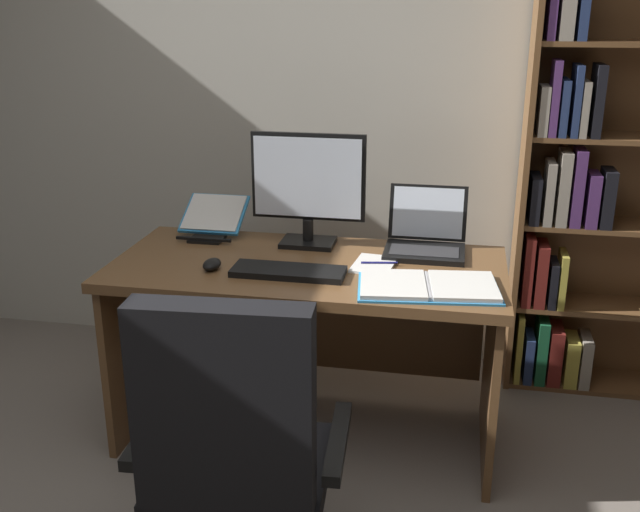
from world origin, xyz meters
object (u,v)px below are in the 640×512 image
Objects in this scene: reading_stand_with_book at (213,218)px; notepad at (374,264)px; laptop at (426,239)px; desk at (312,307)px; keyboard at (289,272)px; computer_mouse at (212,264)px; bookshelf at (607,195)px; office_chair at (237,477)px; pen at (379,263)px; open_binder at (428,286)px; monitor at (309,190)px.

notepad is at bearing -20.02° from reading_stand_with_book.
laptop reaches higher than reading_stand_with_book.
desk is 0.54m from laptop.
keyboard is 4.04× the size of computer_mouse.
bookshelf is at bearing 29.74° from laptop.
laptop is at bearing 25.37° from computer_mouse.
reading_stand_with_book is at bearing -167.27° from bookshelf.
bookshelf is at bearing 48.73° from office_chair.
pen reaches higher than desk.
office_chair is at bearing -88.08° from keyboard.
computer_mouse is (-0.33, 0.78, 0.35)m from office_chair.
bookshelf is 6.12× the size of laptop.
desk is 14.54× the size of computer_mouse.
office_chair is 9.69× the size of computer_mouse.
reading_stand_with_book is at bearing 106.97° from office_chair.
open_binder is at bearing -85.25° from laptop.
keyboard is 0.52m from open_binder.
computer_mouse is (-0.30, -0.36, -0.21)m from monitor.
laptop is at bearing 49.54° from notepad.
office_chair is 0.92m from computer_mouse.
reading_stand_with_book is (-0.91, 0.05, 0.02)m from laptop.
open_binder is (0.49, 0.73, 0.34)m from office_chair.
laptop reaches higher than pen.
reading_stand_with_book reaches higher than desk.
desk is 7.20× the size of notepad.
monitor reaches higher than laptop.
notepad is (0.30, -0.21, -0.23)m from monitor.
office_chair is 3.17× the size of laptop.
office_chair is at bearing -88.69° from monitor.
keyboard reaches higher than pen.
notepad is (0.30, 0.16, -0.01)m from keyboard.
pen is (0.02, 0.00, 0.01)m from notepad.
open_binder is at bearing -3.52° from computer_mouse.
office_chair is 2.40× the size of keyboard.
desk is 0.34m from notepad.
computer_mouse is 0.45m from reading_stand_with_book.
office_chair reaches higher than laptop.
bookshelf reaches higher than notepad.
bookshelf is 1.93× the size of office_chair.
reading_stand_with_book is 1.30× the size of notepad.
bookshelf is 7.11× the size of reading_stand_with_book.
bookshelf is at bearing 32.99° from keyboard.
open_binder is 3.73× the size of pen.
bookshelf is 1.73m from computer_mouse.
desk is 0.78× the size of bookshelf.
pen is at bearing 68.87° from office_chair.
keyboard is (0.00, -0.36, -0.22)m from monitor.
office_chair is at bearing -107.13° from pen.
open_binder is 0.30m from notepad.
open_binder is at bearing -5.57° from keyboard.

